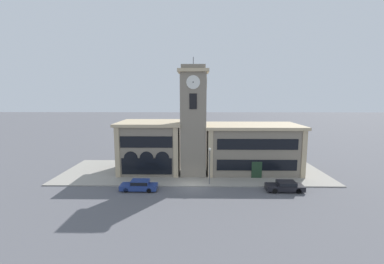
# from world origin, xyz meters

# --- Properties ---
(ground_plane) EXTENTS (300.00, 300.00, 0.00)m
(ground_plane) POSITION_xyz_m (0.00, 0.00, 0.00)
(ground_plane) COLOR #56565B
(sidewalk_kerb) EXTENTS (40.82, 13.47, 0.15)m
(sidewalk_kerb) POSITION_xyz_m (0.00, 6.74, 0.07)
(sidewalk_kerb) COLOR gray
(sidewalk_kerb) RESTS_ON ground_plane
(clock_tower) EXTENTS (4.47, 4.47, 17.67)m
(clock_tower) POSITION_xyz_m (0.00, 5.43, 8.29)
(clock_tower) COLOR gray
(clock_tower) RESTS_ON ground_plane
(town_hall_left_wing) EXTENTS (9.95, 8.62, 8.01)m
(town_hall_left_wing) POSITION_xyz_m (-6.81, 7.48, 4.03)
(town_hall_left_wing) COLOR gray
(town_hall_left_wing) RESTS_ON ground_plane
(town_hall_right_wing) EXTENTS (14.93, 8.62, 7.59)m
(town_hall_right_wing) POSITION_xyz_m (9.30, 7.49, 3.82)
(town_hall_right_wing) COLOR gray
(town_hall_right_wing) RESTS_ON ground_plane
(parked_car_near) EXTENTS (4.73, 1.84, 1.36)m
(parked_car_near) POSITION_xyz_m (-6.87, -1.33, 0.71)
(parked_car_near) COLOR navy
(parked_car_near) RESTS_ON ground_plane
(parked_car_mid) EXTENTS (4.71, 1.97, 1.29)m
(parked_car_mid) POSITION_xyz_m (11.80, -1.33, 0.69)
(parked_car_mid) COLOR black
(parked_car_mid) RESTS_ON ground_plane
(street_lamp) EXTENTS (0.36, 0.36, 5.01)m
(street_lamp) POSITION_xyz_m (2.25, 0.78, 3.50)
(street_lamp) COLOR #4C4C51
(street_lamp) RESTS_ON sidewalk_kerb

